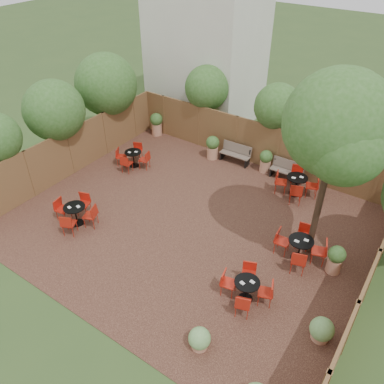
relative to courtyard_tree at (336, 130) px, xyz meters
The scene contains 13 objects.
ground 6.04m from the courtyard_tree, 165.16° to the right, with size 80.00×80.00×0.00m, color #354F23.
courtyard_paving 6.04m from the courtyard_tree, 165.16° to the right, with size 12.00×10.00×0.02m, color #331A15.
fence_back 6.57m from the courtyard_tree, 135.27° to the left, with size 12.00×0.08×2.00m, color brown.
fence_left 10.60m from the courtyard_tree, behind, with size 0.08×10.00×2.00m, color brown.
fence_right 4.11m from the courtyard_tree, 27.60° to the right, with size 0.08×10.00×2.00m, color brown.
neighbour_building 10.97m from the courtyard_tree, 140.69° to the left, with size 5.00×4.00×8.00m, color beige.
overhang_foliage 6.37m from the courtyard_tree, 162.78° to the left, with size 15.77×10.40×2.76m.
courtyard_tree is the anchor object (origin of this frame).
park_bench_left 7.13m from the courtyard_tree, 143.01° to the left, with size 1.38×0.48×0.84m.
park_bench_right 5.82m from the courtyard_tree, 123.07° to the left, with size 1.36×0.44×0.84m.
bistro_tables 5.23m from the courtyard_tree, behind, with size 9.63×7.70×0.91m.
planters 6.78m from the courtyard_tree, 151.33° to the left, with size 10.76×4.65×1.12m.
low_shrubs 6.06m from the courtyard_tree, 82.87° to the right, with size 3.08×3.19×0.71m.
Camera 1 is at (6.12, -8.85, 9.18)m, focal length 36.84 mm.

